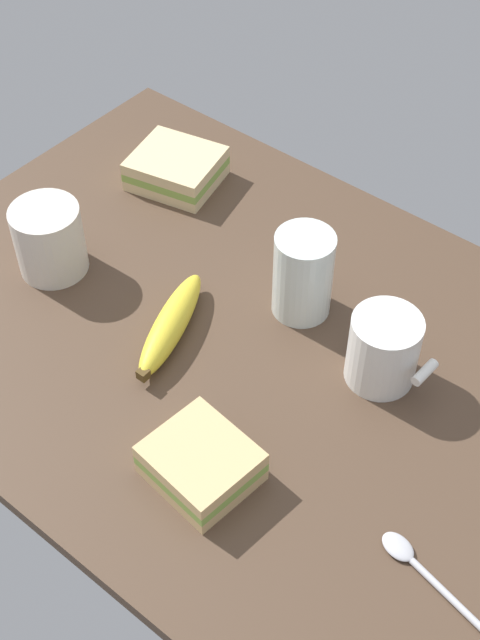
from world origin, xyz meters
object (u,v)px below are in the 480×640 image
object	(u,v)px
sandwich_main	(201,463)
glass_of_milk	(303,278)
spoon	(418,566)
coffee_mug_milky	(384,349)
coffee_mug_black	(49,239)
banana	(171,324)
sandwich_side	(176,169)

from	to	relation	value
sandwich_main	glass_of_milk	bearing A→B (deg)	103.63
sandwich_main	spoon	world-z (taller)	sandwich_main
sandwich_main	coffee_mug_milky	bearing A→B (deg)	72.97
coffee_mug_milky	sandwich_main	xyz separation A→B (cm)	(-6.97, -22.76, -2.38)
coffee_mug_black	sandwich_main	bearing A→B (deg)	-18.50
spoon	banana	bearing A→B (deg)	169.15
coffee_mug_black	spoon	distance (cm)	58.11
coffee_mug_black	sandwich_main	xyz separation A→B (cm)	(34.85, -11.66, -2.58)
sandwich_side	banana	size ratio (longest dim) A/B	0.79
coffee_mug_black	sandwich_main	distance (cm)	36.84
coffee_mug_black	coffee_mug_milky	distance (cm)	43.27
coffee_mug_milky	spoon	distance (cm)	24.00
coffee_mug_black	coffee_mug_milky	world-z (taller)	coffee_mug_black
banana	spoon	distance (cm)	38.93
sandwich_side	spoon	distance (cm)	64.18
coffee_mug_milky	glass_of_milk	distance (cm)	13.52
coffee_mug_milky	sandwich_main	bearing A→B (deg)	-107.03
spoon	sandwich_main	bearing A→B (deg)	-167.23
banana	sandwich_main	bearing A→B (deg)	-38.86
sandwich_side	banana	world-z (taller)	sandwich_side
coffee_mug_black	glass_of_milk	distance (cm)	31.87
sandwich_side	spoon	size ratio (longest dim) A/B	1.03
glass_of_milk	banana	world-z (taller)	glass_of_milk
coffee_mug_milky	banana	distance (cm)	24.86
sandwich_main	sandwich_side	size ratio (longest dim) A/B	0.83
banana	sandwich_side	bearing A→B (deg)	130.65
glass_of_milk	spoon	xyz separation A→B (cm)	(28.95, -20.51, -4.63)
banana	spoon	xyz separation A→B (cm)	(38.21, -7.32, -1.41)
sandwich_main	banana	bearing A→B (deg)	141.14
glass_of_milk	spoon	world-z (taller)	glass_of_milk
glass_of_milk	sandwich_side	bearing A→B (deg)	162.67
coffee_mug_black	spoon	xyz separation A→B (cm)	(57.58, -6.51, -4.40)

